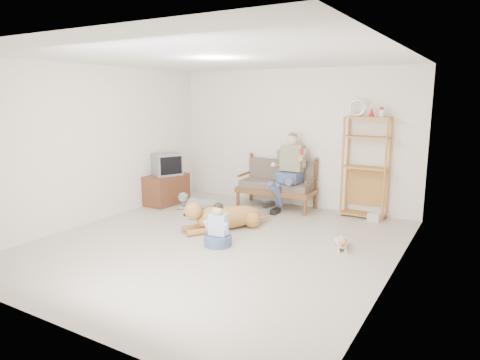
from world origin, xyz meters
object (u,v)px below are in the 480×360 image
Objects in this scene: etagere at (365,166)px; golden_retriever at (222,217)px; tv_stand at (166,189)px; loveseat at (278,183)px.

golden_retriever is at bearing -133.23° from etagere.
tv_stand is at bearing -171.06° from golden_retriever.
tv_stand is at bearing -164.02° from etagere.
golden_retriever is (-0.16, -1.79, -0.28)m from loveseat.
etagere is at bearing 2.04° from loveseat.
loveseat is 2.28m from tv_stand.
golden_retriever is at bearing -21.47° from tv_stand.
etagere is 2.75m from golden_retriever.
etagere is 3.94m from tv_stand.
loveseat is at bearing -175.06° from etagere.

